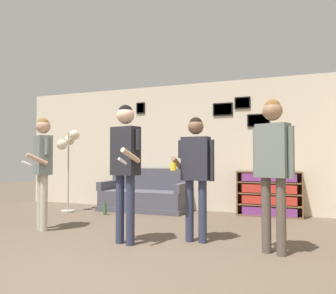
{
  "coord_description": "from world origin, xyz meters",
  "views": [
    {
      "loc": [
        1.91,
        -2.6,
        1.11
      ],
      "look_at": [
        0.18,
        2.06,
        1.27
      ],
      "focal_mm": 35.0,
      "sensor_mm": 36.0,
      "label": 1
    }
  ],
  "objects": [
    {
      "name": "wall_back",
      "position": [
        0.0,
        4.15,
        1.35
      ],
      "size": [
        8.44,
        0.08,
        2.7
      ],
      "color": "beige",
      "rests_on": "ground_plane"
    },
    {
      "name": "couch",
      "position": [
        -0.97,
        3.73,
        0.29
      ],
      "size": [
        1.84,
        0.8,
        0.88
      ],
      "color": "#4C4C56",
      "rests_on": "ground_plane"
    },
    {
      "name": "person_spectator_near_bookshelf",
      "position": [
        1.73,
        1.39,
        1.12
      ],
      "size": [
        0.47,
        0.32,
        1.79
      ],
      "color": "brown",
      "rests_on": "ground_plane"
    },
    {
      "name": "person_watcher_holding_cup",
      "position": [
        0.74,
        1.6,
        1.01
      ],
      "size": [
        0.51,
        0.41,
        1.65
      ],
      "color": "#2D334C",
      "rests_on": "ground_plane"
    },
    {
      "name": "bottle_on_floor",
      "position": [
        -1.47,
        2.98,
        0.11
      ],
      "size": [
        0.07,
        0.07,
        0.28
      ],
      "color": "#3D6638",
      "rests_on": "ground_plane"
    },
    {
      "name": "ground_plane",
      "position": [
        0.0,
        0.0,
        0.0
      ],
      "size": [
        20.0,
        20.0,
        0.0
      ],
      "primitive_type": "plane",
      "color": "brown"
    },
    {
      "name": "person_player_foreground_center",
      "position": [
        -0.09,
        1.18,
        1.12
      ],
      "size": [
        0.49,
        0.55,
        1.8
      ],
      "color": "#2D334C",
      "rests_on": "ground_plane"
    },
    {
      "name": "bookshelf",
      "position": [
        1.54,
        3.93,
        0.42
      ],
      "size": [
        1.2,
        0.3,
        0.85
      ],
      "color": "brown",
      "rests_on": "ground_plane"
    },
    {
      "name": "floor_lamp",
      "position": [
        -2.37,
        3.02,
        1.35
      ],
      "size": [
        0.42,
        0.46,
        1.69
      ],
      "color": "#ADA89E",
      "rests_on": "ground_plane"
    },
    {
      "name": "person_player_foreground_left",
      "position": [
        -1.67,
        1.47,
        1.07
      ],
      "size": [
        0.43,
        0.6,
        1.73
      ],
      "color": "#B7AD99",
      "rests_on": "ground_plane"
    }
  ]
}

